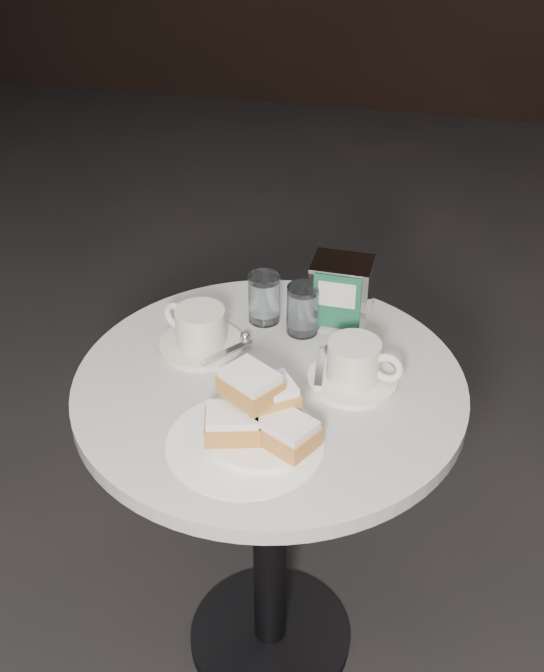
% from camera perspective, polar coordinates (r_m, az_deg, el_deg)
% --- Properties ---
extents(ground, '(7.00, 7.00, 0.00)m').
position_cam_1_polar(ground, '(2.04, -0.13, -19.84)').
color(ground, black).
rests_on(ground, ground).
extents(cafe_table, '(0.70, 0.70, 0.74)m').
position_cam_1_polar(cafe_table, '(1.62, -0.16, -8.62)').
color(cafe_table, black).
rests_on(cafe_table, ground).
extents(sugar_spill, '(0.30, 0.30, 0.00)m').
position_cam_1_polar(sugar_spill, '(1.37, -1.86, -7.27)').
color(sugar_spill, white).
rests_on(sugar_spill, cafe_table).
extents(beignet_plate, '(0.20, 0.19, 0.12)m').
position_cam_1_polar(beignet_plate, '(1.36, -0.81, -5.43)').
color(beignet_plate, white).
rests_on(beignet_plate, cafe_table).
extents(coffee_cup_left, '(0.21, 0.21, 0.08)m').
position_cam_1_polar(coffee_cup_left, '(1.57, -4.88, 0.33)').
color(coffee_cup_left, silver).
rests_on(coffee_cup_left, cafe_table).
extents(coffee_cup_right, '(0.18, 0.18, 0.08)m').
position_cam_1_polar(coffee_cup_right, '(1.48, 5.60, -2.01)').
color(coffee_cup_right, white).
rests_on(coffee_cup_right, cafe_table).
extents(water_glass_left, '(0.08, 0.08, 0.10)m').
position_cam_1_polar(water_glass_left, '(1.63, -0.54, 2.54)').
color(water_glass_left, white).
rests_on(water_glass_left, cafe_table).
extents(water_glass_right, '(0.07, 0.07, 0.10)m').
position_cam_1_polar(water_glass_right, '(1.60, 2.09, 1.77)').
color(water_glass_right, silver).
rests_on(water_glass_right, cafe_table).
extents(napkin_dispenser, '(0.12, 0.10, 0.13)m').
position_cam_1_polar(napkin_dispenser, '(1.62, 4.69, 2.99)').
color(napkin_dispenser, white).
rests_on(napkin_dispenser, cafe_table).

